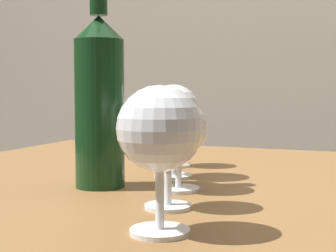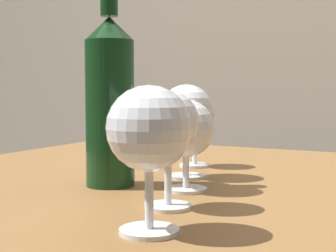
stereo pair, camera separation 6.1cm
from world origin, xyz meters
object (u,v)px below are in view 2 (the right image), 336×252
wine_glass_empty (186,113)px  wine_bottle (110,98)px  wine_glass_cabernet (168,124)px  wine_glass_pinot (149,131)px  wine_glass_chardonnay (195,115)px  wine_glass_rose (186,130)px

wine_glass_empty → wine_bottle: (-0.07, -0.11, 0.03)m
wine_glass_cabernet → wine_bottle: (-0.15, 0.09, 0.03)m
wine_glass_pinot → wine_glass_cabernet: (-0.03, 0.10, -0.00)m
wine_glass_empty → wine_bottle: bearing=-122.8°
wine_glass_pinot → wine_bottle: size_ratio=0.46×
wine_glass_chardonnay → wine_glass_cabernet: bearing=-70.9°
wine_glass_rose → wine_bottle: 0.13m
wine_glass_pinot → wine_bottle: (-0.18, 0.19, 0.03)m
wine_glass_cabernet → wine_glass_empty: size_ratio=0.94×
wine_glass_cabernet → wine_glass_rose: 0.11m
wine_glass_cabernet → wine_glass_rose: wine_glass_cabernet is taller
wine_glass_pinot → wine_glass_chardonnay: 0.44m
wine_glass_chardonnay → wine_bottle: size_ratio=0.43×
wine_glass_cabernet → wine_glass_chardonnay: bearing=109.1°
wine_glass_pinot → wine_glass_rose: bearing=105.7°
wine_glass_pinot → wine_glass_chardonnay: bearing=108.7°
wine_glass_chardonnay → wine_bottle: wine_bottle is taller
wine_glass_chardonnay → wine_bottle: bearing=-98.8°
wine_glass_empty → wine_glass_chardonnay: wine_glass_empty is taller
wine_glass_cabernet → wine_glass_rose: (-0.03, 0.11, -0.02)m
wine_glass_rose → wine_glass_cabernet: bearing=-75.9°
wine_glass_pinot → wine_glass_rose: (-0.06, 0.21, -0.02)m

